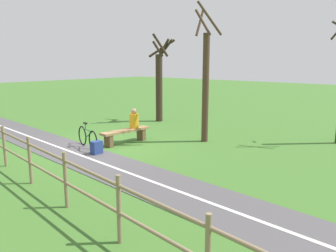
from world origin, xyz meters
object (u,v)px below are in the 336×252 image
(bicycle, at_px, (88,138))
(tree_near_bench, at_px, (205,82))
(bench, at_px, (126,134))
(person_seated, at_px, (134,120))
(tree_far_right, at_px, (160,81))
(backpack, at_px, (96,148))

(bicycle, height_order, tree_near_bench, tree_near_bench)
(bench, height_order, person_seated, person_seated)
(bench, bearing_deg, bicycle, -16.51)
(bench, distance_m, tree_near_bench, 3.48)
(bench, distance_m, bicycle, 1.41)
(person_seated, relative_size, bicycle, 0.45)
(tree_near_bench, bearing_deg, tree_far_right, -116.24)
(backpack, bearing_deg, tree_near_bench, 157.07)
(bench, bearing_deg, backpack, 16.85)
(person_seated, height_order, bicycle, person_seated)
(person_seated, xyz_separation_m, backpack, (2.01, 0.37, -0.62))
(bench, relative_size, tree_near_bench, 0.41)
(backpack, xyz_separation_m, tree_far_right, (-5.87, -2.66, 1.80))
(person_seated, relative_size, tree_far_right, 0.17)
(person_seated, distance_m, backpack, 2.14)
(backpack, distance_m, tree_near_bench, 4.56)
(tree_far_right, bearing_deg, bicycle, 17.74)
(bicycle, height_order, tree_far_right, tree_far_right)
(person_seated, bearing_deg, bench, 0.00)
(bicycle, bearing_deg, bench, 83.63)
(person_seated, bearing_deg, tree_far_right, -146.21)
(person_seated, bearing_deg, backpack, 13.47)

